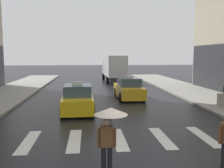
{
  "coord_description": "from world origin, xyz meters",
  "views": [
    {
      "loc": [
        -1.22,
        -6.97,
        3.41
      ],
      "look_at": [
        0.18,
        8.0,
        1.69
      ],
      "focal_mm": 40.66,
      "sensor_mm": 36.0,
      "label": 1
    }
  ],
  "objects_px": {
    "taxi_second": "(129,89)",
    "pedestrian_with_umbrella": "(109,122)",
    "taxi_lead": "(78,99)",
    "box_truck": "(114,68)"
  },
  "relations": [
    {
      "from": "taxi_lead",
      "to": "box_truck",
      "type": "relative_size",
      "value": 0.6
    },
    {
      "from": "box_truck",
      "to": "pedestrian_with_umbrella",
      "type": "distance_m",
      "value": 24.78
    },
    {
      "from": "taxi_second",
      "to": "box_truck",
      "type": "distance_m",
      "value": 11.9
    },
    {
      "from": "taxi_lead",
      "to": "pedestrian_with_umbrella",
      "type": "xyz_separation_m",
      "value": [
        1.25,
        -8.45,
        0.79
      ]
    },
    {
      "from": "taxi_second",
      "to": "box_truck",
      "type": "relative_size",
      "value": 0.6
    },
    {
      "from": "taxi_lead",
      "to": "box_truck",
      "type": "distance_m",
      "value": 16.68
    },
    {
      "from": "box_truck",
      "to": "pedestrian_with_umbrella",
      "type": "relative_size",
      "value": 3.93
    },
    {
      "from": "taxi_second",
      "to": "pedestrian_with_umbrella",
      "type": "height_order",
      "value": "pedestrian_with_umbrella"
    },
    {
      "from": "taxi_lead",
      "to": "pedestrian_with_umbrella",
      "type": "bearing_deg",
      "value": -81.6
    },
    {
      "from": "taxi_second",
      "to": "box_truck",
      "type": "bearing_deg",
      "value": 89.93
    }
  ]
}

